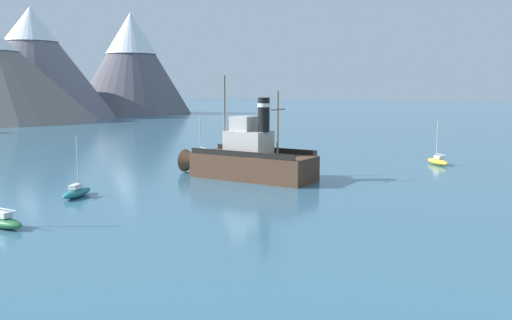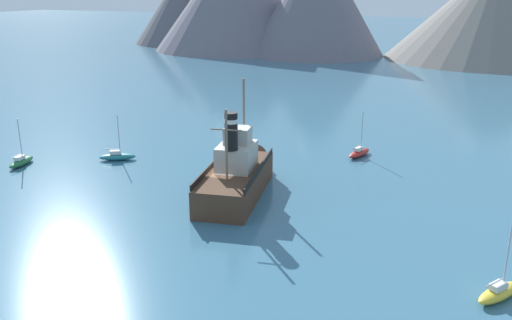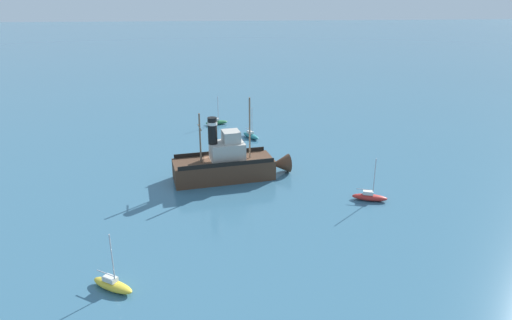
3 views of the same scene
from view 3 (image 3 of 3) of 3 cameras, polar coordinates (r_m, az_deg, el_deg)
name	(u,v)px [view 3 (image 3 of 3)]	position (r m, az deg, el deg)	size (l,w,h in m)	color
ground_plane	(215,176)	(56.76, -5.17, -2.04)	(600.00, 600.00, 0.00)	#38667F
old_tugboat	(228,164)	(55.45, -3.46, -0.51)	(6.41, 14.77, 9.90)	#4C3323
sailboat_green	(217,122)	(78.63, -4.95, 4.76)	(1.82, 3.94, 4.90)	#286B3D
sailboat_teal	(251,135)	(71.03, -0.64, 3.10)	(3.84, 2.86, 4.90)	#23757A
sailboat_red	(370,197)	(51.60, 14.01, -4.48)	(2.24, 3.95, 4.90)	#B22823
sailboat_yellow	(113,284)	(38.00, -17.50, -14.62)	(2.99, 3.79, 4.90)	gold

